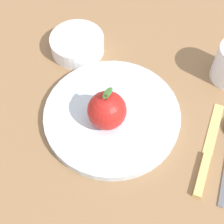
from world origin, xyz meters
name	(u,v)px	position (x,y,z in m)	size (l,w,h in m)	color
ground_plane	(124,126)	(0.00, 0.00, 0.00)	(2.40, 2.40, 0.00)	olive
dinner_plate	(112,115)	(0.01, 0.03, 0.01)	(0.26, 0.26, 0.02)	silver
apple	(107,110)	(-0.01, 0.03, 0.05)	(0.07, 0.07, 0.08)	#B21E19
side_bowl	(77,43)	(0.16, 0.14, 0.02)	(0.11, 0.11, 0.04)	white
knife	(207,156)	(-0.03, -0.16, 0.00)	(0.20, 0.04, 0.01)	#D8B766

